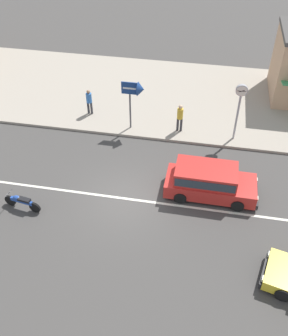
{
  "coord_description": "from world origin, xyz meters",
  "views": [
    {
      "loc": [
        3.33,
        -13.06,
        13.46
      ],
      "look_at": [
        0.61,
        1.48,
        0.8
      ],
      "focal_mm": 42.0,
      "sensor_mm": 36.0,
      "label": 1
    }
  ],
  "objects_px": {
    "motorcycle_1": "(22,202)",
    "pedestrian_by_shop": "(180,116)",
    "minivan_red_1": "(209,180)",
    "arrow_signboard": "(138,91)",
    "street_clock": "(240,99)",
    "pedestrian_near_clock": "(89,100)"
  },
  "relations": [
    {
      "from": "motorcycle_1",
      "to": "street_clock",
      "type": "height_order",
      "value": "street_clock"
    },
    {
      "from": "pedestrian_near_clock",
      "to": "pedestrian_by_shop",
      "type": "xyz_separation_m",
      "value": [
        5.64,
        -0.83,
        0.07
      ]
    },
    {
      "from": "minivan_red_1",
      "to": "arrow_signboard",
      "type": "distance_m",
      "value": 6.56
    },
    {
      "from": "street_clock",
      "to": "arrow_signboard",
      "type": "height_order",
      "value": "street_clock"
    },
    {
      "from": "minivan_red_1",
      "to": "arrow_signboard",
      "type": "height_order",
      "value": "arrow_signboard"
    },
    {
      "from": "motorcycle_1",
      "to": "pedestrian_by_shop",
      "type": "xyz_separation_m",
      "value": [
        6.48,
        7.44,
        0.74
      ]
    },
    {
      "from": "motorcycle_1",
      "to": "arrow_signboard",
      "type": "height_order",
      "value": "arrow_signboard"
    },
    {
      "from": "minivan_red_1",
      "to": "arrow_signboard",
      "type": "relative_size",
      "value": 1.47
    },
    {
      "from": "motorcycle_1",
      "to": "pedestrian_by_shop",
      "type": "distance_m",
      "value": 9.9
    },
    {
      "from": "pedestrian_near_clock",
      "to": "pedestrian_by_shop",
      "type": "height_order",
      "value": "pedestrian_by_shop"
    },
    {
      "from": "minivan_red_1",
      "to": "pedestrian_near_clock",
      "type": "xyz_separation_m",
      "value": [
        -7.59,
        5.65,
        0.25
      ]
    },
    {
      "from": "arrow_signboard",
      "to": "pedestrian_by_shop",
      "type": "distance_m",
      "value": 2.8
    },
    {
      "from": "pedestrian_near_clock",
      "to": "pedestrian_by_shop",
      "type": "relative_size",
      "value": 0.94
    },
    {
      "from": "minivan_red_1",
      "to": "arrow_signboard",
      "type": "bearing_deg",
      "value": 133.17
    },
    {
      "from": "minivan_red_1",
      "to": "motorcycle_1",
      "type": "distance_m",
      "value": 8.84
    },
    {
      "from": "arrow_signboard",
      "to": "pedestrian_near_clock",
      "type": "bearing_deg",
      "value": 162.17
    },
    {
      "from": "street_clock",
      "to": "pedestrian_near_clock",
      "type": "relative_size",
      "value": 2.09
    },
    {
      "from": "street_clock",
      "to": "arrow_signboard",
      "type": "relative_size",
      "value": 1.13
    },
    {
      "from": "motorcycle_1",
      "to": "street_clock",
      "type": "relative_size",
      "value": 0.55
    },
    {
      "from": "street_clock",
      "to": "arrow_signboard",
      "type": "xyz_separation_m",
      "value": [
        -5.5,
        -0.06,
        -0.02
      ]
    },
    {
      "from": "minivan_red_1",
      "to": "pedestrian_near_clock",
      "type": "bearing_deg",
      "value": 143.34
    },
    {
      "from": "minivan_red_1",
      "to": "pedestrian_near_clock",
      "type": "relative_size",
      "value": 2.73
    }
  ]
}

